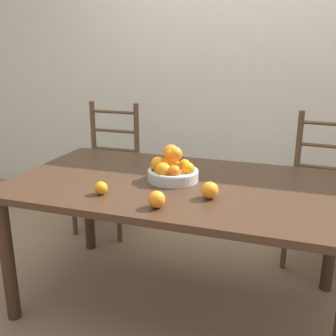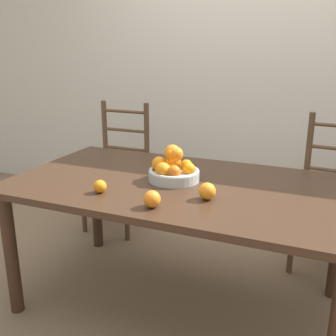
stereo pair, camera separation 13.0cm
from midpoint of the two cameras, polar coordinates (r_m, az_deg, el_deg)
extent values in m
plane|color=#7F664C|center=(2.36, -0.12, -18.87)|extent=(12.00, 12.00, 0.00)
cube|color=beige|center=(3.39, 8.58, 15.31)|extent=(8.00, 0.06, 2.60)
cube|color=#382316|center=(2.03, -0.13, -2.56)|extent=(1.75, 0.98, 0.03)
cylinder|color=#382316|center=(2.25, -23.85, -12.13)|extent=(0.07, 0.07, 0.69)
cylinder|color=#382316|center=(2.83, -12.78, -5.04)|extent=(0.07, 0.07, 0.69)
cylinder|color=#382316|center=(2.46, 21.29, -9.33)|extent=(0.07, 0.07, 0.69)
cylinder|color=#B2B7B2|center=(2.05, -1.09, -1.14)|extent=(0.27, 0.27, 0.05)
torus|color=#B2B7B2|center=(2.04, -1.09, -0.48)|extent=(0.27, 0.27, 0.02)
sphere|color=orange|center=(2.02, 1.07, -0.08)|extent=(0.07, 0.07, 0.07)
sphere|color=orange|center=(2.09, 0.55, 0.45)|extent=(0.06, 0.06, 0.06)
sphere|color=orange|center=(2.11, -1.23, 0.91)|extent=(0.08, 0.08, 0.08)
sphere|color=orange|center=(2.06, -3.23, 0.49)|extent=(0.08, 0.08, 0.08)
sphere|color=orange|center=(1.98, -2.61, -0.35)|extent=(0.08, 0.08, 0.08)
sphere|color=orange|center=(1.96, -1.01, -0.51)|extent=(0.06, 0.06, 0.06)
sphere|color=orange|center=(2.02, -0.84, 2.01)|extent=(0.08, 0.08, 0.08)
sphere|color=orange|center=(2.04, -1.35, 2.25)|extent=(0.08, 0.08, 0.08)
sphere|color=orange|center=(2.01, -1.42, 1.86)|extent=(0.07, 0.07, 0.07)
sphere|color=orange|center=(1.70, -3.85, -4.60)|extent=(0.08, 0.08, 0.08)
sphere|color=orange|center=(1.89, -11.65, -2.88)|extent=(0.06, 0.06, 0.06)
sphere|color=orange|center=(1.80, 4.04, -3.25)|extent=(0.08, 0.08, 0.08)
cylinder|color=#513823|center=(3.11, -14.70, -5.56)|extent=(0.04, 0.04, 0.45)
cylinder|color=#513823|center=(2.93, -8.41, -6.60)|extent=(0.04, 0.04, 0.45)
cylinder|color=#513823|center=(3.31, -11.67, 0.95)|extent=(0.04, 0.04, 0.99)
cylinder|color=#513823|center=(3.14, -5.66, 0.36)|extent=(0.04, 0.04, 0.99)
cube|color=#513823|center=(3.08, -10.25, -0.69)|extent=(0.42, 0.40, 0.04)
cylinder|color=#513823|center=(3.19, -8.84, 2.68)|extent=(0.38, 0.03, 0.02)
cylinder|color=#513823|center=(3.16, -8.96, 5.33)|extent=(0.38, 0.03, 0.02)
cylinder|color=#513823|center=(3.13, -9.08, 8.03)|extent=(0.38, 0.03, 0.02)
cylinder|color=#513823|center=(2.65, 15.31, -9.61)|extent=(0.04, 0.04, 0.45)
cylinder|color=#513823|center=(2.89, 16.77, -1.78)|extent=(0.04, 0.04, 0.99)
cube|color=#513823|center=(2.71, 20.23, -3.90)|extent=(0.45, 0.43, 0.04)
cylinder|color=#513823|center=(2.84, 20.76, 0.01)|extent=(0.38, 0.05, 0.02)
cylinder|color=#513823|center=(2.80, 21.07, 2.95)|extent=(0.38, 0.05, 0.02)
cylinder|color=#513823|center=(2.78, 21.40, 5.97)|extent=(0.38, 0.05, 0.02)
camera|label=1|loc=(0.06, -91.89, -0.57)|focal=42.00mm
camera|label=2|loc=(0.06, 88.11, 0.57)|focal=42.00mm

